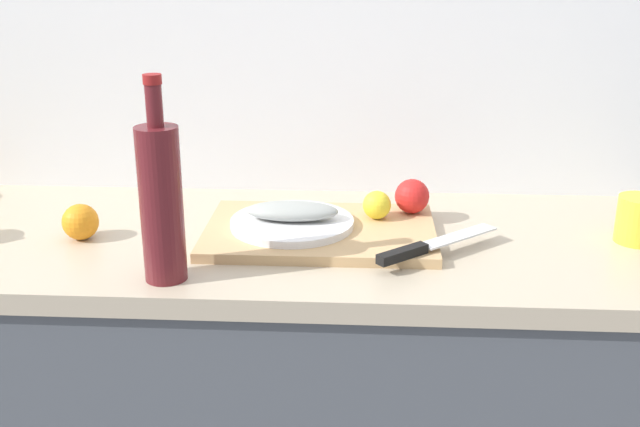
{
  "coord_description": "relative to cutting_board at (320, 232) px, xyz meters",
  "views": [
    {
      "loc": [
        0.33,
        -1.42,
        1.45
      ],
      "look_at": [
        0.25,
        -0.0,
        0.95
      ],
      "focal_mm": 42.58,
      "sensor_mm": 36.0,
      "label": 1
    }
  ],
  "objects": [
    {
      "name": "back_wall",
      "position": [
        -0.25,
        0.33,
        0.34
      ],
      "size": [
        3.2,
        0.05,
        2.5
      ],
      "primitive_type": "cube",
      "color": "white",
      "rests_on": "ground_plane"
    },
    {
      "name": "kitchen_counter",
      "position": [
        -0.25,
        0.0,
        -0.46
      ],
      "size": [
        2.0,
        0.6,
        0.9
      ],
      "color": "#4C5159",
      "rests_on": "ground_plane"
    },
    {
      "name": "cutting_board",
      "position": [
        0.0,
        0.0,
        0.0
      ],
      "size": [
        0.46,
        0.31,
        0.02
      ],
      "primitive_type": "cube",
      "color": "tan",
      "rests_on": "kitchen_counter"
    },
    {
      "name": "white_plate",
      "position": [
        -0.06,
        0.0,
        0.02
      ],
      "size": [
        0.25,
        0.25,
        0.01
      ],
      "primitive_type": "cylinder",
      "color": "white",
      "rests_on": "cutting_board"
    },
    {
      "name": "fish_fillet",
      "position": [
        -0.06,
        0.0,
        0.04
      ],
      "size": [
        0.19,
        0.08,
        0.04
      ],
      "primitive_type": "ellipsoid",
      "color": "#999E99",
      "rests_on": "white_plate"
    },
    {
      "name": "chef_knife",
      "position": [
        0.2,
        -0.12,
        0.02
      ],
      "size": [
        0.24,
        0.21,
        0.02
      ],
      "rotation": [
        0.0,
        0.0,
        0.7
      ],
      "color": "silver",
      "rests_on": "cutting_board"
    },
    {
      "name": "lemon_0",
      "position": [
        0.11,
        0.06,
        0.04
      ],
      "size": [
        0.06,
        0.06,
        0.06
      ],
      "primitive_type": "sphere",
      "color": "yellow",
      "rests_on": "cutting_board"
    },
    {
      "name": "tomato_0",
      "position": [
        0.19,
        0.1,
        0.05
      ],
      "size": [
        0.07,
        0.07,
        0.07
      ],
      "primitive_type": "sphere",
      "color": "red",
      "rests_on": "cutting_board"
    },
    {
      "name": "wine_bottle",
      "position": [
        -0.26,
        -0.22,
        0.13
      ],
      "size": [
        0.07,
        0.07,
        0.36
      ],
      "color": "#59191E",
      "rests_on": "kitchen_counter"
    },
    {
      "name": "coffee_mug_1",
      "position": [
        0.63,
        0.01,
        0.04
      ],
      "size": [
        0.13,
        0.09,
        0.09
      ],
      "color": "yellow",
      "rests_on": "kitchen_counter"
    },
    {
      "name": "orange_1",
      "position": [
        -0.47,
        -0.04,
        0.03
      ],
      "size": [
        0.07,
        0.07,
        0.07
      ],
      "primitive_type": "sphere",
      "color": "orange",
      "rests_on": "kitchen_counter"
    }
  ]
}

